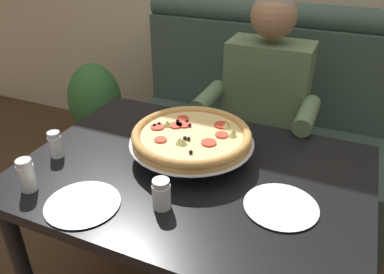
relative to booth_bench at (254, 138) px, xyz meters
name	(u,v)px	position (x,y,z in m)	size (l,w,h in m)	color
booth_bench	(254,138)	(0.00, 0.00, 0.00)	(1.52, 0.78, 1.13)	#384C42
dining_table	(192,190)	(0.00, -0.91, 0.25)	(1.22, 0.87, 0.74)	black
diner_main	(260,110)	(0.08, -0.27, 0.31)	(0.54, 0.64, 1.27)	#2D3342
pizza	(192,136)	(-0.04, -0.83, 0.43)	(0.46, 0.46, 0.12)	silver
shaker_oregano	(27,177)	(-0.45, -1.23, 0.39)	(0.05, 0.05, 0.11)	white
shaker_pepper_flakes	(56,146)	(-0.50, -1.03, 0.39)	(0.05, 0.05, 0.10)	white
shaker_parmesan	(162,196)	(-0.01, -1.13, 0.39)	(0.06, 0.06, 0.10)	white
plate_near_left	(82,202)	(-0.24, -1.22, 0.35)	(0.24, 0.24, 0.02)	white
plate_near_right	(281,205)	(0.33, -0.99, 0.35)	(0.23, 0.23, 0.02)	white
potted_plant	(96,107)	(-1.12, -0.01, -0.01)	(0.36, 0.36, 0.70)	brown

